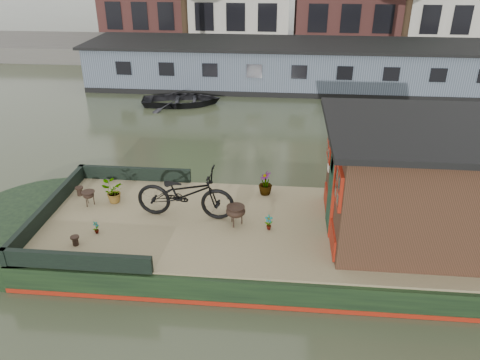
# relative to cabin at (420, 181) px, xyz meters

# --- Properties ---
(ground) EXTENTS (120.00, 120.00, 0.00)m
(ground) POSITION_rel_cabin_xyz_m (-2.19, 0.00, -1.88)
(ground) COLOR #383F28
(ground) RESTS_ON ground
(houseboat_hull) EXTENTS (14.01, 4.02, 0.60)m
(houseboat_hull) POSITION_rel_cabin_xyz_m (-3.52, 0.00, -1.60)
(houseboat_hull) COLOR black
(houseboat_hull) RESTS_ON ground
(houseboat_deck) EXTENTS (11.80, 3.80, 0.05)m
(houseboat_deck) POSITION_rel_cabin_xyz_m (-2.19, 0.00, -1.25)
(houseboat_deck) COLOR olive
(houseboat_deck) RESTS_ON houseboat_hull
(bow_bulwark) EXTENTS (3.00, 4.00, 0.35)m
(bow_bulwark) POSITION_rel_cabin_xyz_m (-7.25, 0.00, -1.05)
(bow_bulwark) COLOR black
(bow_bulwark) RESTS_ON houseboat_deck
(cabin) EXTENTS (4.00, 3.50, 2.42)m
(cabin) POSITION_rel_cabin_xyz_m (0.00, 0.00, 0.00)
(cabin) COLOR black
(cabin) RESTS_ON houseboat_deck
(bicycle) EXTENTS (2.26, 0.88, 1.17)m
(bicycle) POSITION_rel_cabin_xyz_m (-4.96, 0.20, -0.64)
(bicycle) COLOR black
(bicycle) RESTS_ON houseboat_deck
(potted_plant_a) EXTENTS (0.20, 0.15, 0.35)m
(potted_plant_a) POSITION_rel_cabin_xyz_m (-3.07, -0.20, -1.06)
(potted_plant_a) COLOR maroon
(potted_plant_a) RESTS_ON houseboat_deck
(potted_plant_c) EXTENTS (0.59, 0.54, 0.55)m
(potted_plant_c) POSITION_rel_cabin_xyz_m (-6.83, 0.67, -0.95)
(potted_plant_c) COLOR #B46034
(potted_plant_c) RESTS_ON houseboat_deck
(potted_plant_d) EXTENTS (0.40, 0.40, 0.60)m
(potted_plant_d) POSITION_rel_cabin_xyz_m (-3.21, 1.44, -0.93)
(potted_plant_d) COLOR #9A532A
(potted_plant_d) RESTS_ON houseboat_deck
(potted_plant_e) EXTENTS (0.12, 0.17, 0.30)m
(potted_plant_e) POSITION_rel_cabin_xyz_m (-6.74, -0.70, -1.08)
(potted_plant_e) COLOR #9D472E
(potted_plant_e) RESTS_ON houseboat_deck
(brazier_front) EXTENTS (0.51, 0.51, 0.46)m
(brazier_front) POSITION_rel_cabin_xyz_m (-3.80, -0.06, -1.00)
(brazier_front) COLOR black
(brazier_front) RESTS_ON houseboat_deck
(brazier_rear) EXTENTS (0.43, 0.43, 0.36)m
(brazier_rear) POSITION_rel_cabin_xyz_m (-7.36, 0.50, -1.05)
(brazier_rear) COLOR black
(brazier_rear) RESTS_ON houseboat_deck
(bollard_port) EXTENTS (0.20, 0.20, 0.22)m
(bollard_port) POSITION_rel_cabin_xyz_m (-7.79, 0.94, -1.12)
(bollard_port) COLOR black
(bollard_port) RESTS_ON houseboat_deck
(bollard_stbd) EXTENTS (0.18, 0.18, 0.21)m
(bollard_stbd) POSITION_rel_cabin_xyz_m (-7.01, -1.16, -1.12)
(bollard_stbd) COLOR black
(bollard_stbd) RESTS_ON houseboat_deck
(dinghy) EXTENTS (3.72, 2.92, 0.70)m
(dinghy) POSITION_rel_cabin_xyz_m (-7.24, 10.55, -1.53)
(dinghy) COLOR black
(dinghy) RESTS_ON ground
(far_houseboat) EXTENTS (20.40, 4.40, 2.11)m
(far_houseboat) POSITION_rel_cabin_xyz_m (-2.19, 14.00, -0.91)
(far_houseboat) COLOR slate
(far_houseboat) RESTS_ON ground
(quay) EXTENTS (60.00, 6.00, 0.90)m
(quay) POSITION_rel_cabin_xyz_m (-2.19, 20.50, -1.43)
(quay) COLOR #47443F
(quay) RESTS_ON ground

